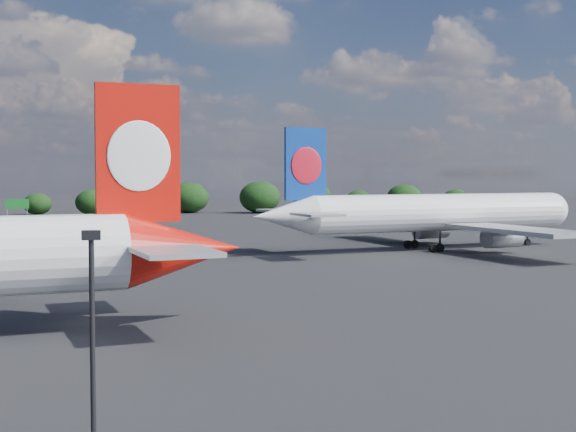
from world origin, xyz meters
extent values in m
plane|color=black|center=(0.00, 60.00, 0.00)|extent=(500.00, 500.00, 0.00)
cone|color=red|center=(8.89, 15.21, 5.47)|extent=(9.52, 6.82, 5.47)
cube|color=red|center=(5.65, 14.68, 12.47)|extent=(6.02, 1.52, 9.84)
ellipsoid|color=white|center=(5.70, 14.35, 12.27)|extent=(4.57, 0.97, 5.03)
ellipsoid|color=white|center=(5.60, 15.00, 12.27)|extent=(4.57, 0.97, 5.03)
cube|color=gray|center=(7.71, 8.92, 5.91)|extent=(5.93, 7.28, 0.33)
cube|color=gray|center=(5.75, 20.79, 5.91)|extent=(5.93, 7.28, 0.33)
cylinder|color=white|center=(51.15, 64.71, 5.41)|extent=(41.39, 12.96, 5.41)
sphere|color=white|center=(71.35, 68.53, 5.41)|extent=(6.32, 6.32, 5.41)
cone|color=white|center=(26.71, 60.08, 5.41)|extent=(9.51, 6.92, 5.41)
cube|color=navy|center=(29.90, 60.68, 12.33)|extent=(5.95, 1.64, 9.74)
ellipsoid|color=red|center=(29.96, 60.36, 12.14)|extent=(4.50, 1.06, 4.98)
ellipsoid|color=red|center=(29.84, 61.00, 12.14)|extent=(4.50, 1.06, 4.98)
cube|color=gray|center=(29.94, 54.64, 5.84)|extent=(5.99, 7.28, 0.32)
cube|color=gray|center=(27.73, 66.33, 5.84)|extent=(5.99, 7.28, 0.32)
cube|color=gray|center=(55.89, 51.29, 3.68)|extent=(10.93, 22.56, 0.59)
cube|color=gray|center=(50.67, 78.92, 3.68)|extent=(10.93, 22.56, 0.59)
cylinder|color=gray|center=(57.01, 57.01, 2.27)|extent=(5.86, 3.88, 2.92)
cube|color=gray|center=(57.01, 57.01, 3.03)|extent=(2.40, 0.76, 1.30)
cylinder|color=gray|center=(53.80, 74.01, 2.27)|extent=(5.86, 3.88, 2.92)
cube|color=gray|center=(53.80, 74.01, 3.03)|extent=(2.40, 0.76, 1.30)
cylinder|color=black|center=(49.63, 61.11, 1.62)|extent=(0.35, 0.35, 2.70)
cylinder|color=black|center=(49.63, 61.11, 0.59)|extent=(1.26, 0.70, 1.19)
cylinder|color=black|center=(48.46, 60.89, 0.59)|extent=(1.26, 0.70, 1.19)
cylinder|color=black|center=(48.43, 67.49, 1.62)|extent=(0.35, 0.35, 2.70)
cylinder|color=black|center=(48.43, 67.49, 0.59)|extent=(1.26, 0.70, 1.19)
cylinder|color=black|center=(47.26, 67.27, 0.59)|extent=(1.26, 0.70, 1.19)
cylinder|color=black|center=(67.10, 67.72, 1.57)|extent=(0.30, 0.30, 2.70)
cylinder|color=black|center=(67.10, 67.72, 0.49)|extent=(1.03, 0.55, 0.97)
cylinder|color=black|center=(2.67, -19.41, 4.53)|extent=(0.16, 0.16, 9.05)
cube|color=black|center=(2.67, -19.41, 9.20)|extent=(0.55, 0.30, 0.28)
cube|color=#146822|center=(-18.00, 176.00, 3.20)|extent=(6.00, 0.30, 2.60)
cylinder|color=gray|center=(-20.50, 176.00, 1.00)|extent=(0.20, 0.20, 2.00)
cylinder|color=gray|center=(-15.50, 176.00, 1.00)|extent=(0.20, 0.20, 2.00)
cube|color=#ECAD14|center=(12.00, 182.00, 4.00)|extent=(5.00, 0.30, 3.00)
cylinder|color=gray|center=(12.00, 182.00, 1.25)|extent=(0.30, 0.30, 2.50)
ellipsoid|color=black|center=(-13.36, 182.39, 2.91)|extent=(7.57, 6.40, 5.82)
ellipsoid|color=black|center=(1.08, 176.89, 3.44)|extent=(8.94, 7.57, 6.88)
ellipsoid|color=black|center=(13.15, 178.71, 2.90)|extent=(7.53, 6.37, 5.79)
ellipsoid|color=black|center=(27.67, 183.36, 4.35)|extent=(11.31, 9.57, 8.70)
ellipsoid|color=black|center=(46.96, 177.70, 4.49)|extent=(11.68, 9.89, 8.99)
ellipsoid|color=black|center=(62.10, 177.26, 4.29)|extent=(11.14, 9.43, 8.57)
ellipsoid|color=black|center=(77.64, 182.00, 3.11)|extent=(8.10, 6.85, 6.23)
ellipsoid|color=black|center=(90.15, 177.43, 4.02)|extent=(10.46, 8.85, 8.05)
ellipsoid|color=black|center=(107.61, 179.82, 3.22)|extent=(8.37, 7.08, 6.44)
camera|label=1|loc=(2.91, -43.45, 10.99)|focal=50.00mm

